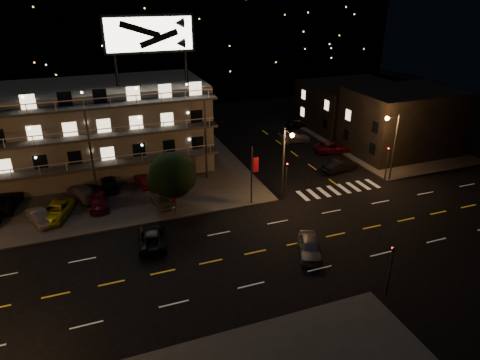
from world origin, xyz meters
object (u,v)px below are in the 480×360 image
object	(u,v)px
lot_car_2	(56,211)
lot_car_7	(82,192)
lot_car_4	(162,199)
tree	(172,177)
side_car_0	(340,166)
road_car_east	(310,247)
road_car_west	(152,236)

from	to	relation	value
lot_car_2	lot_car_7	bearing A→B (deg)	76.04
lot_car_2	lot_car_4	size ratio (longest dim) A/B	1.28
lot_car_2	lot_car_7	xyz separation A→B (m)	(2.58, 3.49, 0.01)
tree	side_car_0	size ratio (longest dim) A/B	1.31
tree	road_car_east	world-z (taller)	tree
lot_car_4	side_car_0	size ratio (longest dim) A/B	0.85
road_car_east	lot_car_7	bearing A→B (deg)	157.80
lot_car_2	tree	bearing A→B (deg)	11.20
road_car_east	road_car_west	bearing A→B (deg)	175.25
road_car_west	lot_car_4	bearing A→B (deg)	-99.88
tree	side_car_0	distance (m)	21.63
lot_car_7	road_car_west	size ratio (longest dim) A/B	0.94
side_car_0	road_car_east	bearing A→B (deg)	130.53
lot_car_7	road_car_east	size ratio (longest dim) A/B	1.10
tree	lot_car_7	xyz separation A→B (m)	(-8.61, 5.73, -2.87)
tree	road_car_east	bearing A→B (deg)	-52.61
tree	road_car_east	xyz separation A→B (m)	(9.06, -11.86, -2.97)
tree	lot_car_7	distance (m)	10.73
tree	road_car_west	size ratio (longest dim) A/B	1.16
tree	side_car_0	world-z (taller)	tree
tree	lot_car_7	size ratio (longest dim) A/B	1.24
lot_car_4	lot_car_7	bearing A→B (deg)	137.78
road_car_east	lot_car_2	bearing A→B (deg)	167.83
side_car_0	road_car_west	size ratio (longest dim) A/B	0.89
lot_car_7	side_car_0	bearing A→B (deg)	150.08
lot_car_2	road_car_west	distance (m)	11.16
lot_car_4	side_car_0	xyz separation A→B (m)	(22.22, 1.43, -0.06)
side_car_0	road_car_east	distance (m)	18.93
tree	lot_car_4	xyz separation A→B (m)	(-0.96, 1.19, -2.91)
lot_car_4	lot_car_7	world-z (taller)	lot_car_7
tree	road_car_east	size ratio (longest dim) A/B	1.36
side_car_0	road_car_west	xyz separation A→B (m)	(-24.42, -8.14, -0.04)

